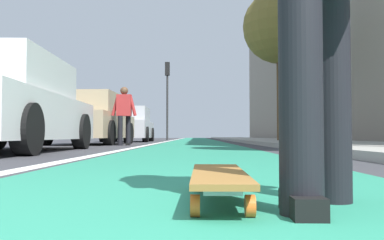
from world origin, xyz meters
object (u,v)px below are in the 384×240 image
at_px(parked_car_far, 129,125).
at_px(street_tree_mid, 280,27).
at_px(parked_car_near, 8,106).
at_px(pedestrian_distant, 124,112).
at_px(parked_car_mid, 91,120).
at_px(skateboard, 219,177).
at_px(traffic_light, 167,87).

relative_size(parked_car_far, street_tree_mid, 0.78).
xyz_separation_m(parked_car_near, pedestrian_distant, (4.48, -1.07, 0.17)).
relative_size(parked_car_mid, parked_car_far, 1.04).
relative_size(skateboard, parked_car_near, 0.19).
bearing_deg(traffic_light, parked_car_far, 170.54).
relative_size(parked_car_near, parked_car_far, 1.09).
bearing_deg(pedestrian_distant, parked_car_far, 8.13).
bearing_deg(pedestrian_distant, parked_car_near, 166.56).
xyz_separation_m(parked_car_near, parked_car_far, (11.36, -0.09, -0.02)).
bearing_deg(parked_car_far, skateboard, -169.67).
bearing_deg(parked_car_mid, parked_car_near, -178.73).
bearing_deg(parked_car_near, pedestrian_distant, -13.44).
bearing_deg(traffic_light, parked_car_mid, 173.74).
xyz_separation_m(skateboard, street_tree_mid, (12.45, -2.79, 3.86)).
height_order(skateboard, parked_car_far, parked_car_far).
bearing_deg(skateboard, parked_car_near, 31.88).
xyz_separation_m(skateboard, parked_car_far, (16.27, 2.97, 0.61)).
height_order(parked_car_near, traffic_light, traffic_light).
bearing_deg(street_tree_mid, pedestrian_distant, 122.66).
xyz_separation_m(street_tree_mid, pedestrian_distant, (-3.06, 4.77, -3.06)).
relative_size(skateboard, pedestrian_distant, 0.54).
height_order(skateboard, parked_car_mid, parked_car_mid).
xyz_separation_m(parked_car_far, street_tree_mid, (-3.82, -5.76, 3.25)).
bearing_deg(pedestrian_distant, parked_car_mid, 43.86).
relative_size(skateboard, traffic_light, 0.18).
height_order(traffic_light, pedestrian_distant, traffic_light).
relative_size(parked_car_near, parked_car_mid, 1.05).
distance_m(parked_car_far, traffic_light, 7.61).
relative_size(parked_car_near, traffic_light, 0.95).
relative_size(parked_car_mid, street_tree_mid, 0.81).
bearing_deg(skateboard, parked_car_mid, 16.65).
xyz_separation_m(skateboard, parked_car_mid, (10.64, 3.18, 0.63)).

